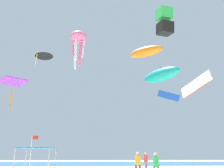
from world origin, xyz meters
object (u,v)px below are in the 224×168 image
object	(u,v)px
person_near_tent	(138,162)
person_central	(146,160)
kite_box_green	(164,21)
kite_parafoil_white	(196,85)
person_leftmost	(156,164)
kite_inflatable_orange	(146,52)
kite_parafoil_blue	(169,96)
canopy_tent	(37,149)
kite_delta_black	(44,55)
banner_flag	(32,150)
kite_inflatable_teal	(161,75)
kite_octopus_pink	(78,39)
kite_diamond_purple	(12,83)

from	to	relation	value
person_near_tent	person_central	size ratio (longest dim) A/B	1.01
kite_box_green	kite_parafoil_white	xyz separation A→B (m)	(6.26, 8.39, -4.30)
person_leftmost	kite_inflatable_orange	size ratio (longest dim) A/B	0.34
person_near_tent	kite_parafoil_blue	size ratio (longest dim) A/B	0.48
canopy_tent	kite_delta_black	size ratio (longest dim) A/B	0.74
person_near_tent	person_leftmost	xyz separation A→B (m)	(0.86, -2.85, -0.04)
kite_parafoil_blue	kite_parafoil_white	size ratio (longest dim) A/B	0.87
kite_parafoil_blue	kite_parafoil_white	xyz separation A→B (m)	(-0.48, -14.23, -1.82)
banner_flag	kite_parafoil_white	distance (m)	21.85
person_central	kite_inflatable_teal	xyz separation A→B (m)	(2.24, -0.53, 10.24)
kite_octopus_pink	kite_parafoil_white	distance (m)	17.91
kite_diamond_purple	kite_parafoil_white	distance (m)	24.32
canopy_tent	kite_box_green	size ratio (longest dim) A/B	1.06
kite_parafoil_blue	kite_delta_black	world-z (taller)	kite_delta_black
kite_box_green	kite_inflatable_orange	xyz separation A→B (m)	(0.34, 11.41, 1.60)
kite_inflatable_teal	kite_octopus_pink	world-z (taller)	kite_octopus_pink
person_central	kite_parafoil_white	xyz separation A→B (m)	(7.32, 1.08, 9.50)
person_near_tent	kite_inflatable_teal	xyz separation A→B (m)	(4.49, 7.63, 10.23)
canopy_tent	kite_octopus_pink	world-z (taller)	kite_octopus_pink
person_central	kite_diamond_purple	distance (m)	19.63
kite_octopus_pink	kite_box_green	bearing A→B (deg)	117.99
kite_octopus_pink	kite_parafoil_white	bearing A→B (deg)	157.07
person_leftmost	kite_inflatable_teal	distance (m)	15.12
canopy_tent	kite_parafoil_blue	distance (m)	31.61
kite_inflatable_teal	kite_diamond_purple	bearing A→B (deg)	-133.39
person_near_tent	kite_diamond_purple	world-z (taller)	kite_diamond_purple
person_central	banner_flag	world-z (taller)	banner_flag
person_near_tent	kite_delta_black	xyz separation A→B (m)	(-12.79, 18.47, 17.08)
kite_diamond_purple	kite_delta_black	size ratio (longest dim) A/B	1.00
kite_parafoil_blue	person_near_tent	bearing A→B (deg)	-89.25
kite_diamond_purple	person_near_tent	bearing A→B (deg)	104.61
person_near_tent	kite_box_green	xyz separation A→B (m)	(3.32, 0.85, 13.79)
kite_parafoil_blue	kite_inflatable_orange	distance (m)	13.54
kite_box_green	kite_parafoil_white	size ratio (longest dim) A/B	0.66
canopy_tent	kite_inflatable_orange	bearing A→B (deg)	45.83
person_near_tent	kite_diamond_purple	distance (m)	20.43
kite_inflatable_teal	kite_inflatable_orange	world-z (taller)	kite_inflatable_orange
banner_flag	canopy_tent	bearing A→B (deg)	-68.55
person_leftmost	kite_diamond_purple	world-z (taller)	kite_diamond_purple
banner_flag	kite_delta_black	world-z (taller)	kite_delta_black
kite_inflatable_orange	kite_delta_black	bearing A→B (deg)	-164.31
banner_flag	kite_inflatable_teal	bearing A→B (deg)	18.09
kite_parafoil_blue	kite_inflatable_teal	xyz separation A→B (m)	(-5.57, -15.84, -1.09)
kite_inflatable_teal	kite_box_green	distance (m)	7.75
kite_parafoil_blue	kite_octopus_pink	xyz separation A→B (m)	(-16.50, -11.53, 5.71)
kite_inflatable_teal	person_leftmost	bearing A→B (deg)	-54.22
banner_flag	kite_octopus_pink	distance (m)	18.62
person_leftmost	person_central	world-z (taller)	person_central
kite_inflatable_teal	kite_octopus_pink	distance (m)	13.57
kite_parafoil_white	person_near_tent	bearing A→B (deg)	101.08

